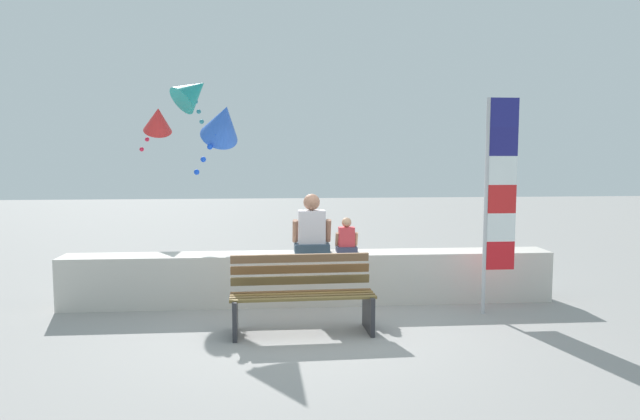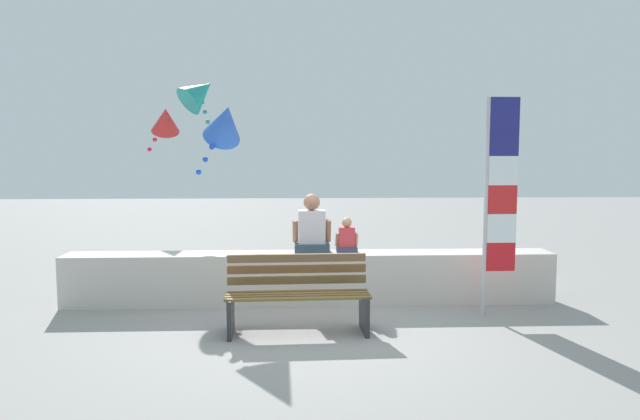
% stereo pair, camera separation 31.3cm
% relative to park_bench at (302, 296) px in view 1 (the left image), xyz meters
% --- Properties ---
extents(ground_plane, '(40.00, 40.00, 0.00)m').
position_rel_park_bench_xyz_m(ground_plane, '(0.19, 0.20, -0.42)').
color(ground_plane, gray).
extents(seawall_ledge, '(6.78, 0.53, 0.71)m').
position_rel_park_bench_xyz_m(seawall_ledge, '(0.19, 1.29, -0.07)').
color(seawall_ledge, beige).
rests_on(seawall_ledge, ground).
extents(park_bench, '(1.69, 0.66, 0.88)m').
position_rel_park_bench_xyz_m(park_bench, '(0.00, 0.00, 0.00)').
color(park_bench, brown).
rests_on(park_bench, ground).
extents(person_adult, '(0.54, 0.39, 0.82)m').
position_rel_park_bench_xyz_m(person_adult, '(0.21, 1.34, 0.61)').
color(person_adult, '#2C3E4F').
rests_on(person_adult, seawall_ledge).
extents(person_child, '(0.32, 0.23, 0.49)m').
position_rel_park_bench_xyz_m(person_child, '(0.70, 1.34, 0.48)').
color(person_child, '#363A54').
rests_on(person_child, seawall_ledge).
extents(flag_banner, '(0.42, 0.05, 2.79)m').
position_rel_park_bench_xyz_m(flag_banner, '(2.54, 0.55, 1.17)').
color(flag_banner, '#B7B7BC').
rests_on(flag_banner, ground).
extents(kite_teal, '(0.98, 0.93, 0.98)m').
position_rel_park_bench_xyz_m(kite_teal, '(-1.74, 3.95, 2.76)').
color(kite_teal, teal).
extents(kite_red, '(0.68, 0.80, 0.91)m').
position_rel_park_bench_xyz_m(kite_red, '(-2.42, 4.22, 2.28)').
color(kite_red, red).
extents(kite_blue, '(0.82, 0.95, 1.16)m').
position_rel_park_bench_xyz_m(kite_blue, '(-1.05, 1.90, 2.12)').
color(kite_blue, blue).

